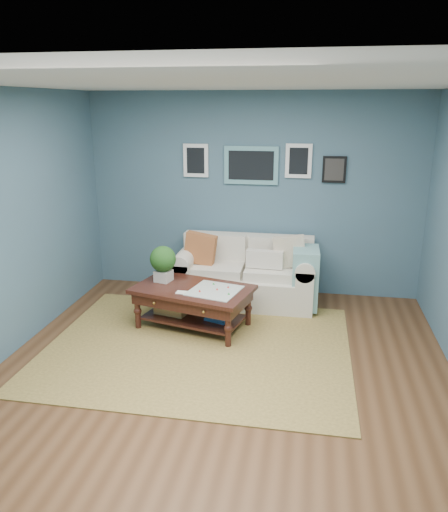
# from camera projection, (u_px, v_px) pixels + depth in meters

# --- Properties ---
(room_shell) EXTENTS (5.00, 5.02, 2.70)m
(room_shell) POSITION_uv_depth(u_px,v_px,m) (220.00, 242.00, 4.43)
(room_shell) COLOR brown
(room_shell) RESTS_ON ground
(area_rug) EXTENTS (3.23, 2.59, 0.01)m
(area_rug) POSITION_uv_depth(u_px,v_px,m) (198.00, 347.00, 5.41)
(area_rug) COLOR brown
(area_rug) RESTS_ON ground
(loveseat) EXTENTS (1.84, 0.84, 0.95)m
(loveseat) POSITION_uv_depth(u_px,v_px,m) (251.00, 274.00, 6.56)
(loveseat) COLOR beige
(loveseat) RESTS_ON ground
(coffee_table) EXTENTS (1.47, 1.07, 0.93)m
(coffee_table) POSITION_uv_depth(u_px,v_px,m) (188.00, 293.00, 5.82)
(coffee_table) COLOR black
(coffee_table) RESTS_ON ground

